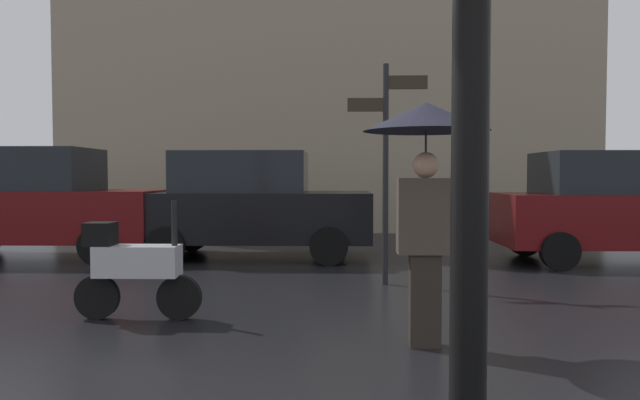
# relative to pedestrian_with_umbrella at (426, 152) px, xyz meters

# --- Properties ---
(pedestrian_with_umbrella) EXTENTS (1.09, 1.09, 2.12)m
(pedestrian_with_umbrella) POSITION_rel_pedestrian_with_umbrella_xyz_m (0.00, 0.00, 0.00)
(pedestrian_with_umbrella) COLOR #2A241E
(pedestrian_with_umbrella) RESTS_ON ground
(parked_scooter) EXTENTS (1.32, 0.32, 1.23)m
(parked_scooter) POSITION_rel_pedestrian_with_umbrella_xyz_m (-2.87, 0.90, -1.15)
(parked_scooter) COLOR black
(parked_scooter) RESTS_ON ground
(parked_car_left) EXTENTS (4.01, 1.89, 1.89)m
(parked_car_left) POSITION_rel_pedestrian_with_umbrella_xyz_m (4.01, 5.03, -0.75)
(parked_car_left) COLOR #590C0F
(parked_car_left) RESTS_ON ground
(parked_car_right) EXTENTS (4.20, 2.02, 1.92)m
(parked_car_right) POSITION_rel_pedestrian_with_umbrella_xyz_m (-2.30, 5.53, -0.73)
(parked_car_right) COLOR black
(parked_car_right) RESTS_ON ground
(parked_car_distant) EXTENTS (4.46, 1.89, 1.99)m
(parked_car_distant) POSITION_rel_pedestrian_with_umbrella_xyz_m (-6.25, 5.42, -0.70)
(parked_car_distant) COLOR #590C0F
(parked_car_distant) RESTS_ON ground
(street_signpost) EXTENTS (1.08, 0.08, 3.00)m
(street_signpost) POSITION_rel_pedestrian_with_umbrella_xyz_m (-0.08, 2.92, 0.12)
(street_signpost) COLOR black
(street_signpost) RESTS_ON ground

